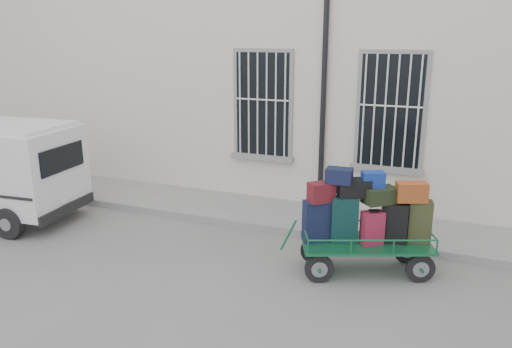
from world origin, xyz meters
The scene contains 4 objects.
ground centered at (0.00, 0.00, 0.00)m, with size 80.00×80.00×0.00m, color slate.
building centered at (0.00, 5.50, 3.00)m, with size 24.00×5.15×6.00m.
sidewalk centered at (0.00, 2.20, 0.07)m, with size 24.00×1.70×0.15m, color gray.
luggage_cart centered at (2.35, 0.39, 0.89)m, with size 2.38×1.61×1.72m.
Camera 1 is at (3.53, -7.06, 3.67)m, focal length 35.00 mm.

